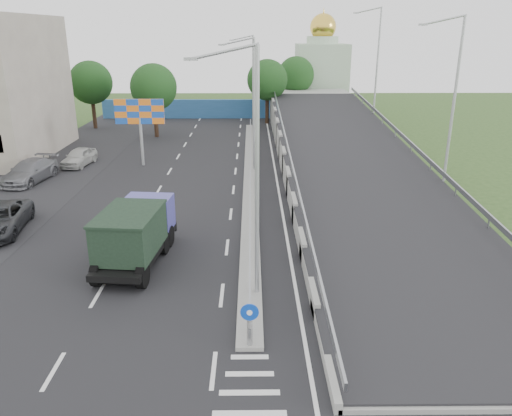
{
  "coord_description": "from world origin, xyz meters",
  "views": [
    {
      "loc": [
        0.08,
        -12.79,
        10.64
      ],
      "look_at": [
        0.31,
        10.98,
        2.2
      ],
      "focal_mm": 35.0,
      "sensor_mm": 36.0,
      "label": 1
    }
  ],
  "objects_px": {
    "parked_car_e": "(79,157)",
    "lamp_post_near": "(252,163)",
    "lamp_post_mid": "(252,98)",
    "lamp_post_far": "(251,76)",
    "parked_car_d": "(30,171)",
    "billboard": "(140,115)",
    "church": "(321,71)",
    "dump_truck": "(136,231)",
    "sign_bollard": "(250,324)"
  },
  "relations": [
    {
      "from": "lamp_post_mid",
      "to": "church",
      "type": "relative_size",
      "value": 0.73
    },
    {
      "from": "dump_truck",
      "to": "parked_car_e",
      "type": "xyz_separation_m",
      "value": [
        -8.87,
        18.61,
        -0.85
      ]
    },
    {
      "from": "parked_car_d",
      "to": "lamp_post_far",
      "type": "bearing_deg",
      "value": 62.71
    },
    {
      "from": "lamp_post_far",
      "to": "church",
      "type": "xyz_separation_m",
      "value": [
        9.89,
        14.0,
        -0.5
      ]
    },
    {
      "from": "dump_truck",
      "to": "lamp_post_near",
      "type": "bearing_deg",
      "value": -25.83
    },
    {
      "from": "lamp_post_far",
      "to": "church",
      "type": "bearing_deg",
      "value": 54.76
    },
    {
      "from": "lamp_post_far",
      "to": "lamp_post_mid",
      "type": "bearing_deg",
      "value": -90.0
    },
    {
      "from": "billboard",
      "to": "lamp_post_mid",
      "type": "bearing_deg",
      "value": -12.38
    },
    {
      "from": "lamp_post_mid",
      "to": "lamp_post_far",
      "type": "height_order",
      "value": "same"
    },
    {
      "from": "lamp_post_far",
      "to": "billboard",
      "type": "xyz_separation_m",
      "value": [
        -9.11,
        -18.0,
        -1.62
      ]
    },
    {
      "from": "lamp_post_near",
      "to": "parked_car_e",
      "type": "bearing_deg",
      "value": 123.27
    },
    {
      "from": "lamp_post_far",
      "to": "parked_car_d",
      "type": "distance_m",
      "value": 28.56
    },
    {
      "from": "church",
      "to": "parked_car_d",
      "type": "xyz_separation_m",
      "value": [
        -26.46,
        -36.72,
        -4.51
      ]
    },
    {
      "from": "parked_car_d",
      "to": "dump_truck",
      "type": "bearing_deg",
      "value": -42.79
    },
    {
      "from": "lamp_post_far",
      "to": "parked_car_e",
      "type": "xyz_separation_m",
      "value": [
        -14.45,
        -17.98,
        -5.08
      ]
    },
    {
      "from": "lamp_post_mid",
      "to": "lamp_post_near",
      "type": "bearing_deg",
      "value": -90.0
    },
    {
      "from": "sign_bollard",
      "to": "lamp_post_far",
      "type": "height_order",
      "value": "lamp_post_far"
    },
    {
      "from": "parked_car_d",
      "to": "billboard",
      "type": "bearing_deg",
      "value": 41.13
    },
    {
      "from": "billboard",
      "to": "parked_car_d",
      "type": "bearing_deg",
      "value": -147.68
    },
    {
      "from": "sign_bollard",
      "to": "church",
      "type": "xyz_separation_m",
      "value": [
        10.0,
        57.83,
        4.28
      ]
    },
    {
      "from": "sign_bollard",
      "to": "lamp_post_mid",
      "type": "distance_m",
      "value": 24.3
    },
    {
      "from": "lamp_post_far",
      "to": "parked_car_d",
      "type": "xyz_separation_m",
      "value": [
        -16.57,
        -22.72,
        -5.01
      ]
    },
    {
      "from": "billboard",
      "to": "church",
      "type": "bearing_deg",
      "value": 59.3
    },
    {
      "from": "parked_car_d",
      "to": "parked_car_e",
      "type": "relative_size",
      "value": 1.28
    },
    {
      "from": "lamp_post_mid",
      "to": "parked_car_e",
      "type": "bearing_deg",
      "value": 172.03
    },
    {
      "from": "lamp_post_near",
      "to": "church",
      "type": "relative_size",
      "value": 0.73
    },
    {
      "from": "church",
      "to": "billboard",
      "type": "height_order",
      "value": "church"
    },
    {
      "from": "sign_bollard",
      "to": "lamp_post_mid",
      "type": "bearing_deg",
      "value": 89.74
    },
    {
      "from": "lamp_post_near",
      "to": "church",
      "type": "bearing_deg",
      "value": 79.62
    },
    {
      "from": "sign_bollard",
      "to": "church",
      "type": "distance_m",
      "value": 58.84
    },
    {
      "from": "church",
      "to": "parked_car_e",
      "type": "relative_size",
      "value": 3.22
    },
    {
      "from": "sign_bollard",
      "to": "lamp_post_mid",
      "type": "relative_size",
      "value": 0.17
    },
    {
      "from": "lamp_post_far",
      "to": "parked_car_e",
      "type": "bearing_deg",
      "value": -128.79
    },
    {
      "from": "church",
      "to": "dump_truck",
      "type": "distance_m",
      "value": 53.03
    },
    {
      "from": "dump_truck",
      "to": "billboard",
      "type": "bearing_deg",
      "value": 106.39
    },
    {
      "from": "lamp_post_mid",
      "to": "billboard",
      "type": "distance_m",
      "value": 9.47
    },
    {
      "from": "sign_bollard",
      "to": "parked_car_e",
      "type": "height_order",
      "value": "sign_bollard"
    },
    {
      "from": "parked_car_d",
      "to": "parked_car_e",
      "type": "xyz_separation_m",
      "value": [
        2.12,
        4.74,
        -0.07
      ]
    },
    {
      "from": "lamp_post_near",
      "to": "parked_car_d",
      "type": "bearing_deg",
      "value": 133.79
    },
    {
      "from": "lamp_post_mid",
      "to": "dump_truck",
      "type": "distance_m",
      "value": 18.0
    },
    {
      "from": "church",
      "to": "parked_car_e",
      "type": "xyz_separation_m",
      "value": [
        -24.34,
        -31.98,
        -4.58
      ]
    },
    {
      "from": "parked_car_e",
      "to": "lamp_post_near",
      "type": "bearing_deg",
      "value": -49.54
    },
    {
      "from": "lamp_post_far",
      "to": "parked_car_d",
      "type": "height_order",
      "value": "lamp_post_far"
    },
    {
      "from": "lamp_post_near",
      "to": "parked_car_d",
      "type": "relative_size",
      "value": 1.83
    },
    {
      "from": "lamp_post_mid",
      "to": "parked_car_e",
      "type": "height_order",
      "value": "lamp_post_mid"
    },
    {
      "from": "lamp_post_far",
      "to": "dump_truck",
      "type": "bearing_deg",
      "value": -98.67
    },
    {
      "from": "billboard",
      "to": "dump_truck",
      "type": "height_order",
      "value": "billboard"
    },
    {
      "from": "dump_truck",
      "to": "parked_car_e",
      "type": "height_order",
      "value": "dump_truck"
    },
    {
      "from": "billboard",
      "to": "parked_car_e",
      "type": "bearing_deg",
      "value": 179.76
    },
    {
      "from": "sign_bollard",
      "to": "parked_car_e",
      "type": "relative_size",
      "value": 0.39
    }
  ]
}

